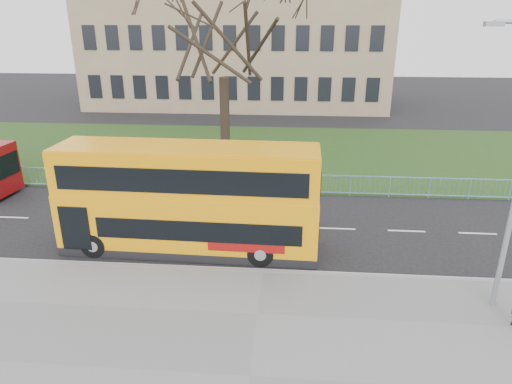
% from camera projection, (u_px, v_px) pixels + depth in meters
% --- Properties ---
extents(ground, '(120.00, 120.00, 0.00)m').
position_uv_depth(ground, '(266.00, 253.00, 17.97)').
color(ground, black).
rests_on(ground, ground).
extents(pavement, '(80.00, 10.50, 0.12)m').
position_uv_depth(pavement, '(249.00, 378.00, 11.66)').
color(pavement, slate).
rests_on(pavement, ground).
extents(kerb, '(80.00, 0.20, 0.14)m').
position_uv_depth(kerb, '(263.00, 272.00, 16.50)').
color(kerb, gray).
rests_on(kerb, ground).
extents(grass_verge, '(80.00, 15.40, 0.08)m').
position_uv_depth(grass_verge, '(278.00, 153.00, 31.27)').
color(grass_verge, '#223B15').
rests_on(grass_verge, ground).
extents(guard_railing, '(40.00, 0.12, 1.10)m').
position_uv_depth(guard_railing, '(273.00, 184.00, 23.92)').
color(guard_railing, '#79A6D7').
rests_on(guard_railing, ground).
extents(bare_tree, '(9.18, 9.18, 13.11)m').
position_uv_depth(bare_tree, '(223.00, 58.00, 25.14)').
color(bare_tree, black).
rests_on(bare_tree, grass_verge).
extents(civic_building, '(30.00, 15.00, 14.00)m').
position_uv_depth(civic_building, '(239.00, 35.00, 48.44)').
color(civic_building, '#8E745A').
rests_on(civic_building, ground).
extents(yellow_bus, '(10.02, 2.63, 4.18)m').
position_uv_depth(yellow_bus, '(188.00, 197.00, 17.54)').
color(yellow_bus, '#FF9F0A').
rests_on(yellow_bus, ground).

